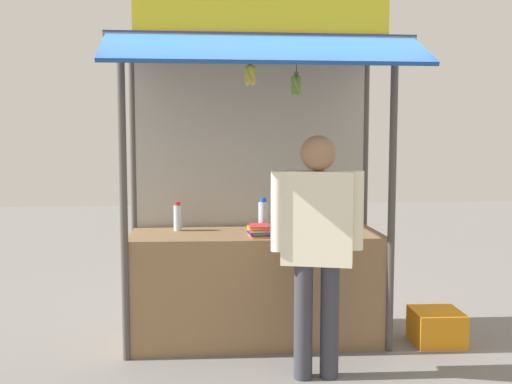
{
  "coord_description": "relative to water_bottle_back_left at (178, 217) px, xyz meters",
  "views": [
    {
      "loc": [
        -0.49,
        -5.1,
        1.78
      ],
      "look_at": [
        0.0,
        0.0,
        1.28
      ],
      "focal_mm": 42.77,
      "sensor_mm": 36.0,
      "label": 1
    }
  ],
  "objects": [
    {
      "name": "vendor_person",
      "position": [
        1.02,
        -1.05,
        0.01
      ],
      "size": [
        0.67,
        0.34,
        1.76
      ],
      "rotation": [
        0.0,
        0.0,
        2.86
      ],
      "color": "#383842",
      "rests_on": "ground"
    },
    {
      "name": "water_bottle_front_right",
      "position": [
        0.73,
        -0.16,
        0.02
      ],
      "size": [
        0.08,
        0.08,
        0.3
      ],
      "color": "silver",
      "rests_on": "stall_counter"
    },
    {
      "name": "banana_bunch_rightmost",
      "position": [
        0.58,
        -0.66,
        1.16
      ],
      "size": [
        0.11,
        0.11,
        0.25
      ],
      "color": "#332D23"
    },
    {
      "name": "water_bottle_back_left",
      "position": [
        0.0,
        0.0,
        0.0
      ],
      "size": [
        0.07,
        0.07,
        0.25
      ],
      "color": "silver",
      "rests_on": "stall_counter"
    },
    {
      "name": "magazine_stack_far_right",
      "position": [
        0.68,
        -0.36,
        -0.07
      ],
      "size": [
        0.2,
        0.25,
        0.09
      ],
      "color": "orange",
      "rests_on": "stall_counter"
    },
    {
      "name": "ground_plane",
      "position": [
        0.67,
        -0.19,
        -1.05
      ],
      "size": [
        20.0,
        20.0,
        0.0
      ],
      "primitive_type": "plane",
      "color": "slate"
    },
    {
      "name": "plastic_crate",
      "position": [
        2.18,
        -0.43,
        -0.91
      ],
      "size": [
        0.42,
        0.42,
        0.28
      ],
      "primitive_type": "cube",
      "rotation": [
        0.0,
        0.0,
        -0.04
      ],
      "color": "orange",
      "rests_on": "ground"
    },
    {
      "name": "stall_counter",
      "position": [
        0.67,
        -0.19,
        -0.58
      ],
      "size": [
        2.12,
        0.75,
        0.93
      ],
      "primitive_type": "cube",
      "color": "olive",
      "rests_on": "ground"
    },
    {
      "name": "water_bottle_front_left",
      "position": [
        1.09,
        0.03,
        0.03
      ],
      "size": [
        0.09,
        0.09,
        0.31
      ],
      "color": "silver",
      "rests_on": "stall_counter"
    },
    {
      "name": "magazine_stack_mid_left",
      "position": [
        1.1,
        -0.24,
        -0.07
      ],
      "size": [
        0.27,
        0.29,
        0.09
      ],
      "color": "green",
      "rests_on": "stall_counter"
    },
    {
      "name": "stall_structure",
      "position": [
        0.67,
        -0.09,
        0.68
      ],
      "size": [
        2.32,
        1.54,
        2.86
      ],
      "color": "#4C4742",
      "rests_on": "ground"
    },
    {
      "name": "banana_bunch_inner_right",
      "position": [
        0.93,
        -0.66,
        1.09
      ],
      "size": [
        0.09,
        0.09,
        0.32
      ],
      "color": "#332D23"
    }
  ]
}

